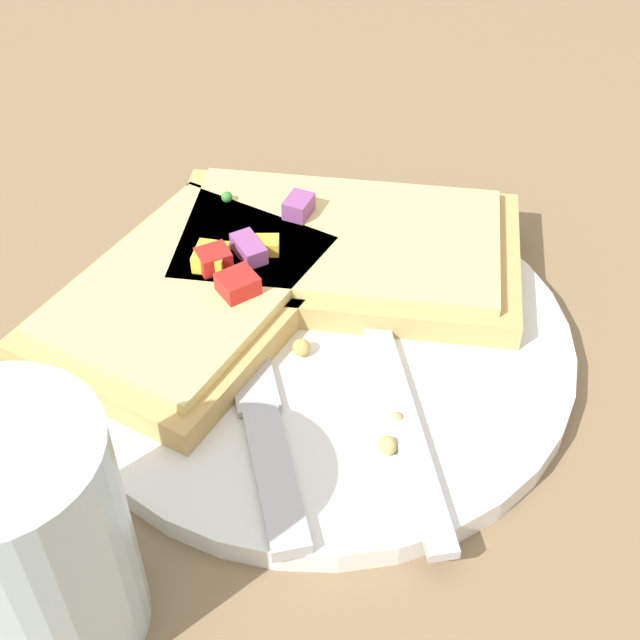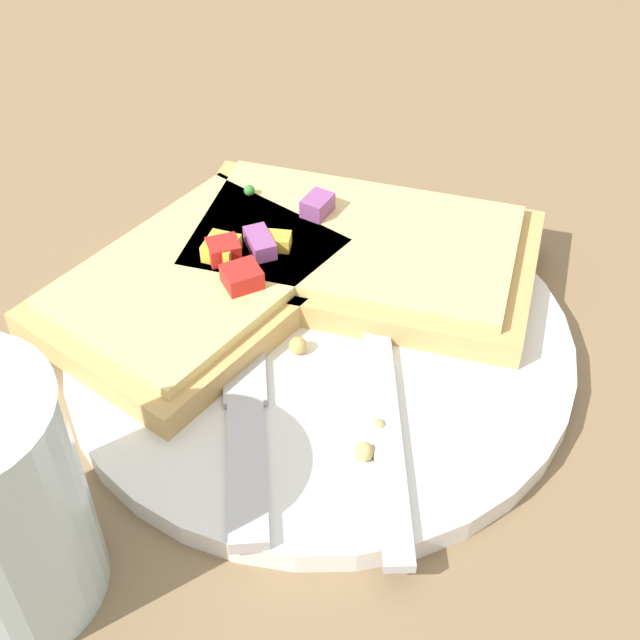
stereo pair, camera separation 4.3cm
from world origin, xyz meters
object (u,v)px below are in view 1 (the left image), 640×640
object	(u,v)px
fork	(377,331)
knife	(257,399)
pizza_slice_main	(340,247)
plate	(320,344)
pizza_slice_corner	(190,296)
drinking_glass	(25,543)

from	to	relation	value
fork	knife	world-z (taller)	knife
knife	pizza_slice_main	distance (m)	0.11
plate	fork	xyz separation A→B (m)	(-0.03, 0.01, 0.01)
pizza_slice_corner	knife	bearing A→B (deg)	-119.37
plate	fork	distance (m)	0.03
plate	knife	world-z (taller)	knife
pizza_slice_corner	drinking_glass	world-z (taller)	drinking_glass
plate	knife	bearing A→B (deg)	42.60
fork	pizza_slice_corner	world-z (taller)	pizza_slice_corner
fork	pizza_slice_main	world-z (taller)	pizza_slice_main
pizza_slice_main	fork	bearing A→B (deg)	115.25
plate	pizza_slice_corner	distance (m)	0.07
fork	knife	bearing A→B (deg)	118.93
knife	drinking_glass	bearing A→B (deg)	131.23
pizza_slice_main	drinking_glass	world-z (taller)	drinking_glass
plate	drinking_glass	xyz separation A→B (m)	(0.13, 0.11, 0.05)
knife	plate	bearing A→B (deg)	-45.33
plate	pizza_slice_corner	world-z (taller)	pizza_slice_corner
fork	pizza_slice_main	size ratio (longest dim) A/B	1.07
fork	drinking_glass	size ratio (longest dim) A/B	2.19
plate	drinking_glass	bearing A→B (deg)	40.19
pizza_slice_corner	drinking_glass	xyz separation A→B (m)	(0.08, 0.15, 0.03)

